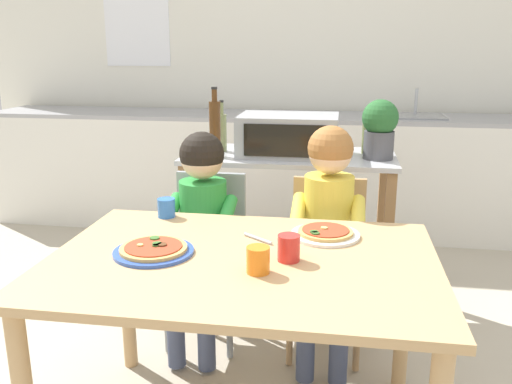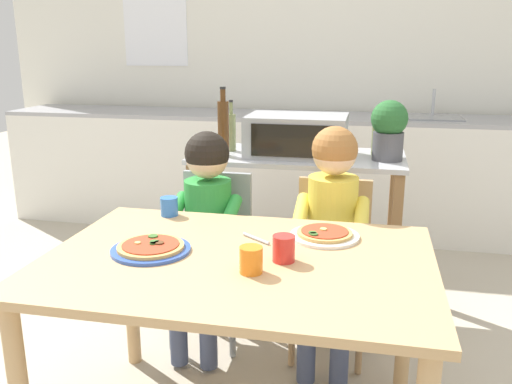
{
  "view_description": "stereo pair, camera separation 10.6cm",
  "coord_description": "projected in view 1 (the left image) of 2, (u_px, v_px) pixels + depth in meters",
  "views": [
    {
      "loc": [
        0.32,
        -1.68,
        1.42
      ],
      "look_at": [
        0.0,
        0.3,
        0.88
      ],
      "focal_mm": 38.02,
      "sensor_mm": 36.0,
      "label": 1
    },
    {
      "loc": [
        0.42,
        -1.66,
        1.42
      ],
      "look_at": [
        0.0,
        0.3,
        0.88
      ],
      "focal_mm": 38.02,
      "sensor_mm": 36.0,
      "label": 2
    }
  ],
  "objects": [
    {
      "name": "kitchen_island_cart",
      "position": [
        289.0,
        204.0,
        3.0
      ],
      "size": [
        1.13,
        0.54,
        0.85
      ],
      "color": "#B7BABF",
      "rests_on": "ground"
    },
    {
      "name": "drinking_cup_orange",
      "position": [
        258.0,
        260.0,
        1.7
      ],
      "size": [
        0.07,
        0.07,
        0.09
      ],
      "primitive_type": "cylinder",
      "color": "orange",
      "rests_on": "dining_table"
    },
    {
      "name": "ground_plane",
      "position": [
        279.0,
        302.0,
        3.11
      ],
      "size": [
        11.34,
        11.34,
        0.0
      ],
      "primitive_type": "plane",
      "color": "#B7AD99"
    },
    {
      "name": "dining_chair_left",
      "position": [
        208.0,
        245.0,
        2.65
      ],
      "size": [
        0.36,
        0.36,
        0.81
      ],
      "color": "gray",
      "rests_on": "ground"
    },
    {
      "name": "dining_table",
      "position": [
        242.0,
        283.0,
        1.86
      ],
      "size": [
        1.32,
        0.92,
        0.73
      ],
      "color": "tan",
      "rests_on": "ground"
    },
    {
      "name": "pizza_plate_white",
      "position": [
        325.0,
        233.0,
        2.04
      ],
      "size": [
        0.26,
        0.26,
        0.03
      ],
      "color": "white",
      "rests_on": "dining_table"
    },
    {
      "name": "child_in_green_shirt",
      "position": [
        200.0,
        213.0,
        2.48
      ],
      "size": [
        0.32,
        0.42,
        1.03
      ],
      "color": "#424C6B",
      "rests_on": "ground"
    },
    {
      "name": "potted_herb_plant",
      "position": [
        380.0,
        127.0,
        2.77
      ],
      "size": [
        0.18,
        0.18,
        0.31
      ],
      "color": "#4C4C51",
      "rests_on": "kitchen_island_cart"
    },
    {
      "name": "bottle_squat_spirits",
      "position": [
        368.0,
        134.0,
        2.92
      ],
      "size": [
        0.07,
        0.07,
        0.26
      ],
      "color": "olive",
      "rests_on": "kitchen_island_cart"
    },
    {
      "name": "bottle_tall_green_wine",
      "position": [
        222.0,
        131.0,
        2.98
      ],
      "size": [
        0.05,
        0.05,
        0.28
      ],
      "color": "olive",
      "rests_on": "kitchen_island_cart"
    },
    {
      "name": "drinking_cup_red",
      "position": [
        289.0,
        247.0,
        1.81
      ],
      "size": [
        0.08,
        0.08,
        0.09
      ],
      "primitive_type": "cylinder",
      "color": "red",
      "rests_on": "dining_table"
    },
    {
      "name": "back_wall_tiled",
      "position": [
        305.0,
        54.0,
        4.43
      ],
      "size": [
        5.49,
        0.13,
        2.7
      ],
      "color": "white",
      "rests_on": "ground"
    },
    {
      "name": "serving_spoon",
      "position": [
        258.0,
        239.0,
        2.0
      ],
      "size": [
        0.12,
        0.09,
        0.01
      ],
      "primitive_type": "cylinder",
      "rotation": [
        0.0,
        1.57,
        2.5
      ],
      "color": "#B7BABF",
      "rests_on": "dining_table"
    },
    {
      "name": "dining_chair_right",
      "position": [
        327.0,
        253.0,
        2.54
      ],
      "size": [
        0.36,
        0.36,
        0.81
      ],
      "color": "tan",
      "rests_on": "ground"
    },
    {
      "name": "child_in_yellow_shirt",
      "position": [
        328.0,
        217.0,
        2.38
      ],
      "size": [
        0.32,
        0.42,
        1.07
      ],
      "color": "#424C6B",
      "rests_on": "ground"
    },
    {
      "name": "kitchen_counter",
      "position": [
        300.0,
        172.0,
        4.27
      ],
      "size": [
        4.94,
        0.6,
        1.11
      ],
      "color": "silver",
      "rests_on": "ground"
    },
    {
      "name": "toaster_oven",
      "position": [
        288.0,
        135.0,
        2.88
      ],
      "size": [
        0.52,
        0.37,
        0.22
      ],
      "color": "#999BA0",
      "rests_on": "kitchen_island_cart"
    },
    {
      "name": "bottle_slim_sauce",
      "position": [
        215.0,
        127.0,
        2.84
      ],
      "size": [
        0.06,
        0.06,
        0.36
      ],
      "color": "#4C2D14",
      "rests_on": "kitchen_island_cart"
    },
    {
      "name": "pizza_plate_blue_rimmed",
      "position": [
        154.0,
        250.0,
        1.87
      ],
      "size": [
        0.28,
        0.28,
        0.03
      ],
      "color": "#3356B7",
      "rests_on": "dining_table"
    },
    {
      "name": "drinking_cup_blue",
      "position": [
        166.0,
        208.0,
        2.26
      ],
      "size": [
        0.07,
        0.07,
        0.08
      ],
      "primitive_type": "cylinder",
      "color": "blue",
      "rests_on": "dining_table"
    }
  ]
}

